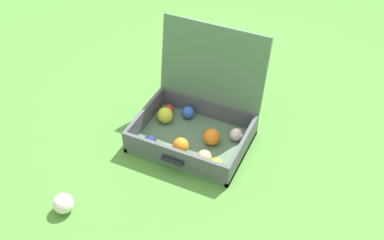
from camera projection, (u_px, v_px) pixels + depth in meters
name	position (u px, v px, depth m)	size (l,w,h in m)	color
ground_plane	(188.00, 140.00, 2.34)	(16.00, 16.00, 0.00)	#4C8C38
open_suitcase	(197.00, 118.00, 2.30)	(0.55, 0.51, 0.53)	#4C7051
stray_ball_on_grass	(63.00, 203.00, 1.98)	(0.09, 0.09, 0.09)	white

